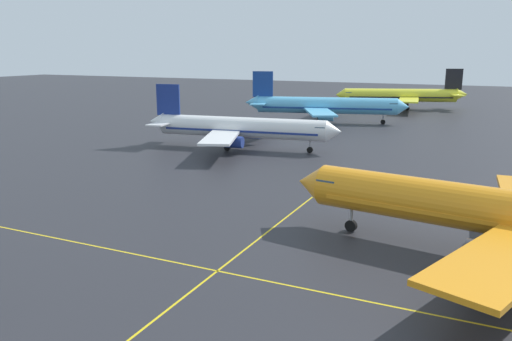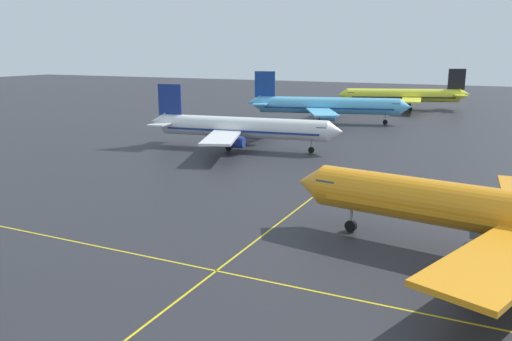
{
  "view_description": "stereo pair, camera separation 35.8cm",
  "coord_description": "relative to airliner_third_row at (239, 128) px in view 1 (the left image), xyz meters",
  "views": [
    {
      "loc": [
        19.77,
        4.2,
        18.04
      ],
      "look_at": [
        -2.91,
        52.85,
        5.42
      ],
      "focal_mm": 35.86,
      "sensor_mm": 36.0,
      "label": 1
    },
    {
      "loc": [
        20.1,
        4.35,
        18.04
      ],
      "look_at": [
        -2.91,
        52.85,
        5.42
      ],
      "focal_mm": 35.86,
      "sensor_mm": 36.0,
      "label": 2
    }
  ],
  "objects": [
    {
      "name": "airliner_far_left_stand",
      "position": [
        3.61,
        40.71,
        0.38
      ],
      "size": [
        40.99,
        34.91,
        12.9
      ],
      "color": "#5BB7E5",
      "rests_on": "ground"
    },
    {
      "name": "airliner_far_right_stand",
      "position": [
        16.15,
        81.17,
        0.29
      ],
      "size": [
        39.49,
        33.8,
        12.64
      ],
      "color": "yellow",
      "rests_on": "ground"
    },
    {
      "name": "airliner_third_row",
      "position": [
        0.0,
        0.0,
        0.0
      ],
      "size": [
        37.9,
        32.41,
        11.79
      ],
      "color": "white",
      "rests_on": "ground"
    }
  ]
}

